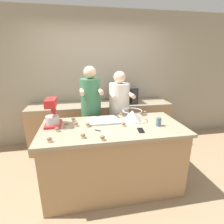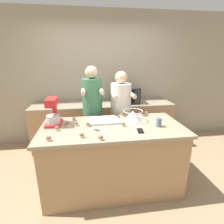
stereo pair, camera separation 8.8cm
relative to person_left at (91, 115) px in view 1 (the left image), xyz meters
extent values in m
plane|color=#937A5B|center=(0.23, -0.67, -0.88)|extent=(16.00, 16.00, 0.00)
cube|color=gray|center=(0.23, 0.94, 0.47)|extent=(10.00, 0.06, 2.70)
cube|color=#A87F56|center=(0.23, -0.67, -0.44)|extent=(1.80, 0.85, 0.89)
cube|color=gray|center=(0.23, -0.67, 0.03)|extent=(1.87, 0.90, 0.04)
cube|color=#A87F56|center=(0.23, 0.59, -0.45)|extent=(2.80, 0.60, 0.87)
cube|color=gray|center=(0.23, 0.59, 0.00)|extent=(2.80, 0.60, 0.04)
cylinder|color=brown|center=(0.00, 0.00, -0.44)|extent=(0.25, 0.25, 0.88)
cylinder|color=#38704C|center=(0.00, 0.00, 0.30)|extent=(0.32, 0.32, 0.59)
sphere|color=#DBB293|center=(0.00, 0.00, 0.69)|extent=(0.20, 0.20, 0.20)
cylinder|color=#DBB293|center=(-0.14, -0.17, 0.42)|extent=(0.06, 0.34, 0.06)
cylinder|color=#DBB293|center=(0.14, -0.17, 0.42)|extent=(0.06, 0.34, 0.06)
cylinder|color=#33384C|center=(0.47, 0.00, -0.45)|extent=(0.26, 0.26, 0.85)
cylinder|color=silver|center=(0.47, 0.00, 0.24)|extent=(0.34, 0.34, 0.53)
sphere|color=#DBB293|center=(0.47, 0.00, 0.60)|extent=(0.20, 0.20, 0.20)
cylinder|color=#DBB293|center=(0.33, -0.17, 0.35)|extent=(0.06, 0.34, 0.06)
cylinder|color=#DBB293|center=(0.62, -0.17, 0.35)|extent=(0.06, 0.34, 0.06)
cube|color=red|center=(-0.54, -0.49, 0.06)|extent=(0.20, 0.30, 0.03)
cylinder|color=red|center=(-0.54, -0.38, 0.19)|extent=(0.07, 0.07, 0.23)
cube|color=red|center=(-0.54, -0.51, 0.36)|extent=(0.13, 0.26, 0.10)
cylinder|color=#BCBCC1|center=(-0.54, -0.53, 0.13)|extent=(0.17, 0.17, 0.11)
cone|color=#BCBCC1|center=(0.55, -0.52, 0.12)|extent=(0.27, 0.27, 0.15)
torus|color=#BCBCC1|center=(0.55, -0.52, 0.19)|extent=(0.28, 0.28, 0.01)
cube|color=#BCBCC1|center=(0.13, -0.49, 0.06)|extent=(0.44, 0.29, 0.02)
cube|color=white|center=(0.13, -0.49, 0.08)|extent=(0.36, 0.23, 0.02)
cube|color=black|center=(0.70, 0.59, 0.18)|extent=(0.49, 0.36, 0.32)
cube|color=black|center=(0.66, 0.41, 0.18)|extent=(0.33, 0.01, 0.25)
cube|color=#2D2D2D|center=(0.88, 0.41, 0.18)|extent=(0.10, 0.01, 0.25)
cube|color=black|center=(0.55, -0.89, 0.05)|extent=(0.09, 0.15, 0.01)
cube|color=black|center=(0.55, -0.89, 0.06)|extent=(0.08, 0.14, 0.00)
cylinder|color=slate|center=(0.83, -0.78, 0.10)|extent=(0.07, 0.07, 0.12)
cube|color=#BCBCC1|center=(0.11, -0.86, 0.05)|extent=(0.12, 0.10, 0.01)
cube|color=black|center=(0.02, -0.79, 0.05)|extent=(0.07, 0.06, 0.01)
cylinder|color=beige|center=(-0.52, -0.99, 0.06)|extent=(0.05, 0.05, 0.03)
ellipsoid|color=brown|center=(-0.52, -0.99, 0.08)|extent=(0.06, 0.06, 0.03)
cylinder|color=beige|center=(0.04, -1.06, 0.06)|extent=(0.05, 0.05, 0.03)
ellipsoid|color=brown|center=(0.04, -1.06, 0.08)|extent=(0.06, 0.06, 0.03)
cylinder|color=beige|center=(-0.28, -0.39, 0.06)|extent=(0.05, 0.05, 0.03)
ellipsoid|color=brown|center=(-0.28, -0.39, 0.08)|extent=(0.06, 0.06, 0.03)
cylinder|color=beige|center=(-0.16, -0.96, 0.06)|extent=(0.05, 0.05, 0.03)
ellipsoid|color=brown|center=(-0.16, -0.96, 0.08)|extent=(0.06, 0.06, 0.03)
cylinder|color=beige|center=(-0.47, -0.72, 0.06)|extent=(0.05, 0.05, 0.03)
ellipsoid|color=brown|center=(-0.47, -0.72, 0.08)|extent=(0.06, 0.06, 0.03)
cylinder|color=beige|center=(-0.36, -0.59, 0.06)|extent=(0.05, 0.05, 0.03)
ellipsoid|color=brown|center=(-0.36, -0.59, 0.08)|extent=(0.06, 0.06, 0.03)
cylinder|color=beige|center=(0.37, -0.70, 0.06)|extent=(0.05, 0.05, 0.03)
ellipsoid|color=brown|center=(0.37, -0.70, 0.08)|extent=(0.06, 0.06, 0.03)
cylinder|color=beige|center=(0.83, -0.28, 0.06)|extent=(0.05, 0.05, 0.03)
ellipsoid|color=brown|center=(0.83, -0.28, 0.08)|extent=(0.06, 0.06, 0.03)
cylinder|color=beige|center=(-0.24, -0.59, 0.06)|extent=(0.05, 0.05, 0.03)
ellipsoid|color=brown|center=(-0.24, -0.59, 0.08)|extent=(0.06, 0.06, 0.03)
cylinder|color=beige|center=(0.44, -0.30, 0.06)|extent=(0.05, 0.05, 0.03)
ellipsoid|color=brown|center=(0.44, -0.30, 0.08)|extent=(0.06, 0.06, 0.03)
cylinder|color=beige|center=(-0.09, -0.64, 0.06)|extent=(0.05, 0.05, 0.03)
ellipsoid|color=brown|center=(-0.09, -0.64, 0.08)|extent=(0.06, 0.06, 0.03)
camera|label=1|loc=(-0.17, -2.78, 0.91)|focal=28.00mm
camera|label=2|loc=(-0.08, -2.79, 0.91)|focal=28.00mm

